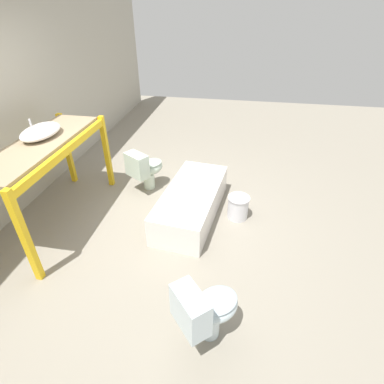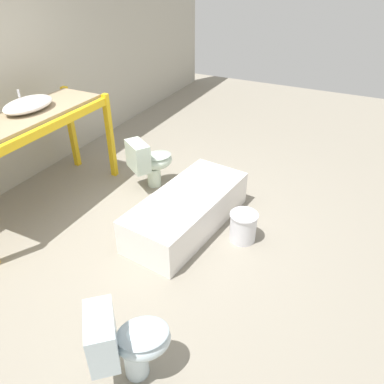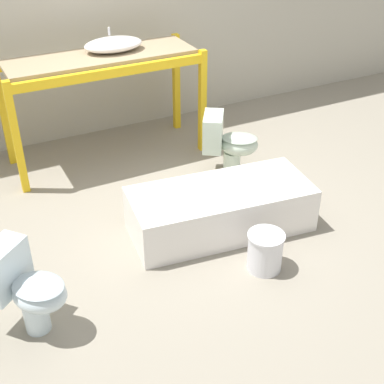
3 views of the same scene
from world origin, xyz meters
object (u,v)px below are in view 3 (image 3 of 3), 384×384
(bathtub_main, at_px, (221,206))
(toilet_far, at_px, (228,141))
(bucket_white, at_px, (265,251))
(sink_basin, at_px, (113,44))
(toilet_near, at_px, (25,286))

(bathtub_main, bearing_deg, toilet_far, 63.31)
(bucket_white, bearing_deg, toilet_far, 71.22)
(sink_basin, xyz_separation_m, toilet_far, (0.79, -0.99, -0.83))
(toilet_near, relative_size, toilet_far, 1.00)
(toilet_near, xyz_separation_m, toilet_far, (2.28, 1.24, 0.00))
(toilet_near, distance_m, bucket_white, 1.81)
(toilet_near, height_order, toilet_far, same)
(sink_basin, height_order, toilet_far, sink_basin)
(bathtub_main, xyz_separation_m, toilet_far, (0.54, 0.81, 0.14))
(bathtub_main, relative_size, toilet_near, 2.50)
(sink_basin, xyz_separation_m, bathtub_main, (0.25, -1.80, -0.96))
(toilet_near, bearing_deg, toilet_far, -12.68)
(sink_basin, distance_m, bathtub_main, 2.05)
(sink_basin, relative_size, bucket_white, 1.85)
(sink_basin, relative_size, toilet_near, 0.92)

